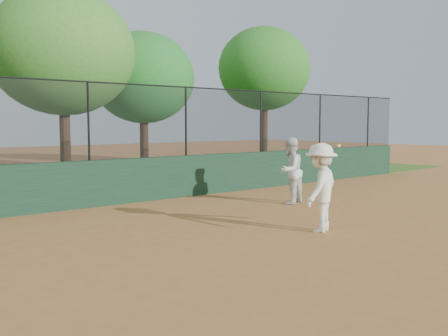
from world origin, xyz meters
TOP-DOWN VIEW (x-y plane):
  - ground at (0.00, 0.00)m, footprint 80.00×80.00m
  - back_wall at (0.00, 6.00)m, footprint 26.00×0.20m
  - grass_strip at (0.00, 12.00)m, footprint 36.00×12.00m
  - player_second at (3.89, 3.18)m, footprint 1.01×0.88m
  - player_main at (1.79, 0.41)m, footprint 1.30×1.01m
  - fence_assembly at (-0.03, 6.00)m, footprint 26.00×0.06m
  - tree_2 at (0.87, 10.95)m, footprint 5.01×4.55m
  - tree_3 at (4.76, 12.23)m, footprint 4.35×3.95m
  - tree_4 at (10.91, 11.42)m, footprint 4.57×4.16m

SIDE VIEW (x-z plane):
  - ground at x=0.00m, z-range 0.00..0.00m
  - grass_strip at x=0.00m, z-range 0.00..0.01m
  - back_wall at x=0.00m, z-range 0.00..1.20m
  - player_main at x=1.79m, z-range 0.00..1.76m
  - player_second at x=3.89m, z-range 0.00..1.76m
  - fence_assembly at x=-0.03m, z-range 1.24..3.24m
  - tree_3 at x=4.76m, z-range 1.05..6.93m
  - tree_2 at x=0.87m, z-range 1.19..7.92m
  - tree_4 at x=10.91m, z-range 1.35..8.04m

